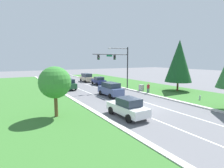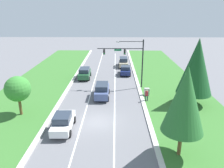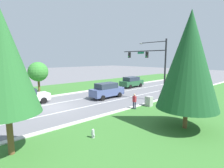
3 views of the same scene
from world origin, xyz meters
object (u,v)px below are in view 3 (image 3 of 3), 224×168
at_px(fire_hydrant, 93,134).
at_px(conifer_far_right_tree, 4,62).
at_px(traffic_signal_mast, 152,60).
at_px(slate_blue_suv, 107,90).
at_px(oak_near_left_tree, 38,72).
at_px(utility_cabinet, 149,102).
at_px(white_sedan, 27,97).
at_px(champagne_suv, 193,81).
at_px(navy_sedan, 177,86).
at_px(conifer_near_right_tree, 189,60).
at_px(forest_suv, 132,82).
at_px(pedestrian, 134,101).

relative_size(fire_hydrant, conifer_far_right_tree, 0.09).
height_order(traffic_signal_mast, slate_blue_suv, traffic_signal_mast).
xyz_separation_m(fire_hydrant, oak_near_left_tree, (-18.08, 2.80, 2.95)).
bearing_deg(oak_near_left_tree, utility_cabinet, 22.05).
relative_size(white_sedan, champagne_suv, 0.94).
bearing_deg(navy_sedan, oak_near_left_tree, -123.74).
distance_m(slate_blue_suv, fire_hydrant, 12.28).
height_order(white_sedan, conifer_far_right_tree, conifer_far_right_tree).
xyz_separation_m(slate_blue_suv, fire_hydrant, (8.78, -8.56, -0.70)).
relative_size(white_sedan, fire_hydrant, 6.68).
bearing_deg(conifer_near_right_tree, utility_cabinet, 151.81).
height_order(traffic_signal_mast, utility_cabinet, traffic_signal_mast).
bearing_deg(utility_cabinet, white_sedan, -135.67).
bearing_deg(champagne_suv, traffic_signal_mast, -87.32).
xyz_separation_m(conifer_near_right_tree, oak_near_left_tree, (-21.34, -3.41, -1.88)).
bearing_deg(oak_near_left_tree, fire_hydrant, -8.80).
height_order(white_sedan, conifer_near_right_tree, conifer_near_right_tree).
bearing_deg(navy_sedan, champagne_suv, 95.17).
relative_size(conifer_near_right_tree, conifer_far_right_tree, 1.10).
distance_m(traffic_signal_mast, fire_hydrant, 14.42).
bearing_deg(conifer_near_right_tree, traffic_signal_mast, 140.43).
xyz_separation_m(navy_sedan, slate_blue_suv, (-3.86, -11.68, 0.19)).
bearing_deg(forest_suv, fire_hydrant, -56.20).
relative_size(navy_sedan, slate_blue_suv, 0.91).
bearing_deg(slate_blue_suv, navy_sedan, 71.84).
relative_size(slate_blue_suv, oak_near_left_tree, 1.00).
distance_m(slate_blue_suv, champagne_suv, 18.36).
bearing_deg(conifer_near_right_tree, white_sedan, -156.51).
xyz_separation_m(forest_suv, oak_near_left_tree, (-5.57, -14.88, 2.30)).
bearing_deg(traffic_signal_mast, conifer_far_right_tree, -79.16).
bearing_deg(fire_hydrant, white_sedan, -177.50).
height_order(traffic_signal_mast, conifer_far_right_tree, conifer_far_right_tree).
bearing_deg(pedestrian, slate_blue_suv, -7.51).
xyz_separation_m(traffic_signal_mast, navy_sedan, (-0.23, 7.46, -4.24)).
relative_size(champagne_suv, fire_hydrant, 7.13).
distance_m(pedestrian, conifer_far_right_tree, 12.46).
relative_size(slate_blue_suv, utility_cabinet, 4.11).
xyz_separation_m(traffic_signal_mast, pedestrian, (2.07, -5.64, -4.16)).
distance_m(utility_cabinet, pedestrian, 2.11).
xyz_separation_m(champagne_suv, conifer_near_right_tree, (8.39, -20.34, 4.14)).
relative_size(traffic_signal_mast, pedestrian, 4.54).
height_order(traffic_signal_mast, pedestrian, traffic_signal_mast).
bearing_deg(forest_suv, oak_near_left_tree, -112.01).
bearing_deg(champagne_suv, pedestrian, -81.77).
relative_size(utility_cabinet, fire_hydrant, 1.66).
distance_m(utility_cabinet, oak_near_left_tree, 17.24).
bearing_deg(fire_hydrant, oak_near_left_tree, 171.20).
bearing_deg(navy_sedan, traffic_signal_mast, -84.97).
xyz_separation_m(slate_blue_suv, pedestrian, (6.16, -1.42, -0.11)).
bearing_deg(champagne_suv, slate_blue_suv, -100.60).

